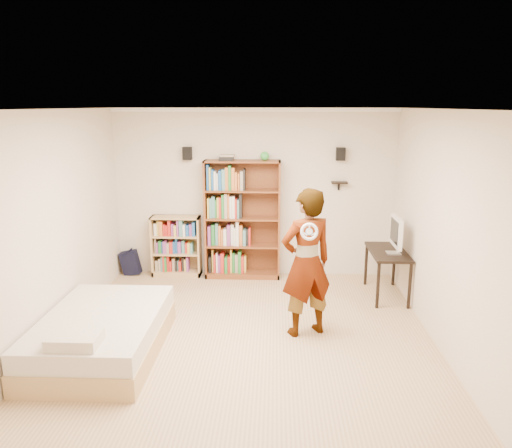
{
  "coord_description": "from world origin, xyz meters",
  "views": [
    {
      "loc": [
        0.34,
        -5.43,
        2.74
      ],
      "look_at": [
        0.1,
        0.6,
        1.3
      ],
      "focal_mm": 35.0,
      "sensor_mm": 36.0,
      "label": 1
    }
  ],
  "objects_px": {
    "tall_bookshelf": "(243,220)",
    "low_bookshelf": "(176,246)",
    "computer_desk": "(387,273)",
    "daybed": "(102,329)",
    "person": "(306,263)"
  },
  "relations": [
    {
      "from": "low_bookshelf",
      "to": "daybed",
      "type": "distance_m",
      "value": 2.7
    },
    {
      "from": "computer_desk",
      "to": "daybed",
      "type": "bearing_deg",
      "value": -152.29
    },
    {
      "from": "computer_desk",
      "to": "low_bookshelf",
      "type": "bearing_deg",
      "value": 166.2
    },
    {
      "from": "daybed",
      "to": "tall_bookshelf",
      "type": "bearing_deg",
      "value": 61.88
    },
    {
      "from": "low_bookshelf",
      "to": "tall_bookshelf",
      "type": "bearing_deg",
      "value": -1.4
    },
    {
      "from": "tall_bookshelf",
      "to": "person",
      "type": "distance_m",
      "value": 2.25
    },
    {
      "from": "daybed",
      "to": "person",
      "type": "xyz_separation_m",
      "value": [
        2.32,
        0.59,
        0.62
      ]
    },
    {
      "from": "tall_bookshelf",
      "to": "computer_desk",
      "type": "distance_m",
      "value": 2.37
    },
    {
      "from": "low_bookshelf",
      "to": "person",
      "type": "relative_size",
      "value": 0.55
    },
    {
      "from": "person",
      "to": "computer_desk",
      "type": "bearing_deg",
      "value": -159.12
    },
    {
      "from": "daybed",
      "to": "computer_desk",
      "type": "bearing_deg",
      "value": 27.71
    },
    {
      "from": "low_bookshelf",
      "to": "computer_desk",
      "type": "xyz_separation_m",
      "value": [
        3.25,
        -0.8,
        -0.15
      ]
    },
    {
      "from": "low_bookshelf",
      "to": "person",
      "type": "xyz_separation_m",
      "value": [
        1.99,
        -2.08,
        0.41
      ]
    },
    {
      "from": "tall_bookshelf",
      "to": "low_bookshelf",
      "type": "relative_size",
      "value": 1.92
    },
    {
      "from": "low_bookshelf",
      "to": "daybed",
      "type": "bearing_deg",
      "value": -96.96
    }
  ]
}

